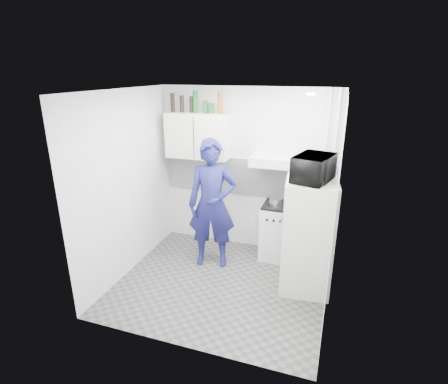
% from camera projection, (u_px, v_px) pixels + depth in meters
% --- Properties ---
extents(floor, '(2.80, 2.80, 0.00)m').
position_uv_depth(floor, '(221.00, 283.00, 4.89)').
color(floor, '#585858').
rests_on(floor, ground).
extents(ceiling, '(2.80, 2.80, 0.00)m').
position_uv_depth(ceiling, '(221.00, 91.00, 4.03)').
color(ceiling, white).
rests_on(ceiling, wall_back).
extents(wall_back, '(2.80, 0.00, 2.80)m').
position_uv_depth(wall_back, '(247.00, 171.00, 5.58)').
color(wall_back, silver).
rests_on(wall_back, floor).
extents(wall_left, '(0.00, 2.60, 2.60)m').
position_uv_depth(wall_left, '(127.00, 185.00, 4.88)').
color(wall_left, silver).
rests_on(wall_left, floor).
extents(wall_right, '(0.00, 2.60, 2.60)m').
position_uv_depth(wall_right, '(335.00, 210.00, 4.04)').
color(wall_right, silver).
rests_on(wall_right, floor).
extents(person, '(0.79, 0.62, 1.93)m').
position_uv_depth(person, '(212.00, 204.00, 5.11)').
color(person, navy).
rests_on(person, floor).
extents(stove, '(0.54, 0.54, 0.86)m').
position_uv_depth(stove, '(279.00, 232.00, 5.45)').
color(stove, silver).
rests_on(stove, floor).
extents(fridge, '(0.70, 0.70, 1.53)m').
position_uv_depth(fridge, '(308.00, 237.00, 4.56)').
color(fridge, white).
rests_on(fridge, floor).
extents(stove_top, '(0.52, 0.52, 0.03)m').
position_uv_depth(stove_top, '(281.00, 205.00, 5.31)').
color(stove_top, black).
rests_on(stove_top, stove).
extents(saucepan, '(0.19, 0.19, 0.11)m').
position_uv_depth(saucepan, '(276.00, 202.00, 5.25)').
color(saucepan, silver).
rests_on(saucepan, stove_top).
extents(microwave, '(0.66, 0.53, 0.32)m').
position_uv_depth(microwave, '(314.00, 168.00, 4.25)').
color(microwave, black).
rests_on(microwave, fridge).
extents(bottle_a, '(0.07, 0.07, 0.29)m').
position_uv_depth(bottle_a, '(173.00, 103.00, 5.42)').
color(bottle_a, black).
rests_on(bottle_a, upper_cabinet).
extents(bottle_b, '(0.07, 0.07, 0.25)m').
position_uv_depth(bottle_b, '(182.00, 104.00, 5.38)').
color(bottle_b, black).
rests_on(bottle_b, upper_cabinet).
extents(bottle_c, '(0.06, 0.06, 0.25)m').
position_uv_depth(bottle_c, '(191.00, 104.00, 5.34)').
color(bottle_c, black).
rests_on(bottle_c, upper_cabinet).
extents(bottle_d, '(0.07, 0.07, 0.33)m').
position_uv_depth(bottle_d, '(195.00, 102.00, 5.30)').
color(bottle_d, '#144C1E').
rests_on(bottle_d, upper_cabinet).
extents(canister_a, '(0.08, 0.08, 0.19)m').
position_uv_depth(canister_a, '(205.00, 107.00, 5.28)').
color(canister_a, '#144C1E').
rests_on(canister_a, upper_cabinet).
extents(canister_b, '(0.08, 0.08, 0.16)m').
position_uv_depth(canister_b, '(211.00, 108.00, 5.25)').
color(canister_b, '#144C1E').
rests_on(canister_b, upper_cabinet).
extents(bottle_e, '(0.08, 0.08, 0.32)m').
position_uv_depth(bottle_e, '(220.00, 103.00, 5.18)').
color(bottle_e, brown).
rests_on(bottle_e, upper_cabinet).
extents(upper_cabinet, '(1.00, 0.35, 0.70)m').
position_uv_depth(upper_cabinet, '(198.00, 136.00, 5.46)').
color(upper_cabinet, white).
rests_on(upper_cabinet, wall_back).
extents(range_hood, '(0.60, 0.50, 0.14)m').
position_uv_depth(range_hood, '(272.00, 160.00, 5.13)').
color(range_hood, silver).
rests_on(range_hood, wall_back).
extents(backsplash, '(2.74, 0.03, 0.60)m').
position_uv_depth(backsplash, '(246.00, 177.00, 5.60)').
color(backsplash, white).
rests_on(backsplash, wall_back).
extents(pipe_a, '(0.05, 0.05, 2.60)m').
position_uv_depth(pipe_a, '(331.00, 180.00, 5.11)').
color(pipe_a, silver).
rests_on(pipe_a, floor).
extents(pipe_b, '(0.04, 0.04, 2.60)m').
position_uv_depth(pipe_b, '(322.00, 179.00, 5.15)').
color(pipe_b, silver).
rests_on(pipe_b, floor).
extents(ceiling_spot_fixture, '(0.10, 0.10, 0.02)m').
position_uv_depth(ceiling_spot_fixture, '(311.00, 94.00, 3.91)').
color(ceiling_spot_fixture, white).
rests_on(ceiling_spot_fixture, ceiling).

